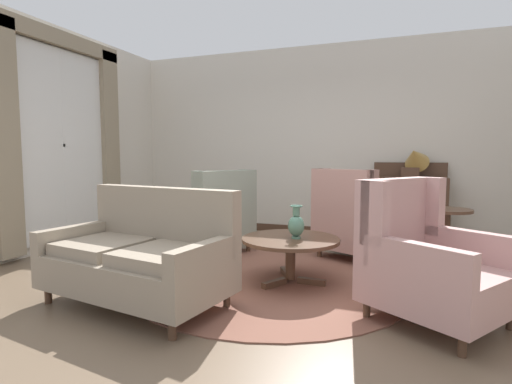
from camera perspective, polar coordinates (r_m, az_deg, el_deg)
The scene contains 15 objects.
ground at distance 3.91m, azimuth 0.67°, elevation -13.75°, with size 8.98×8.98×0.00m, color brown.
wall_back at distance 6.54m, azimuth 9.34°, elevation 7.16°, with size 6.57×0.08×3.01m, color silver.
wall_left at distance 6.23m, azimuth -25.48°, elevation 6.83°, with size 0.08×4.10×3.01m, color silver.
baseboard_back at distance 6.59m, azimuth 9.06°, elevation -5.47°, with size 6.41×0.03×0.12m, color #4C3323.
area_rug at distance 4.18m, azimuth 2.07°, elevation -12.42°, with size 2.80×2.80×0.01m, color brown.
window_with_curtains at distance 6.08m, azimuth -25.69°, elevation 7.54°, with size 0.12×2.08×2.85m.
coffee_table at distance 4.02m, azimuth 4.94°, elevation -7.53°, with size 0.97×0.97×0.46m.
porcelain_vase at distance 3.95m, azimuth 5.75°, elevation -4.62°, with size 0.16×0.16×0.33m.
settee at distance 3.61m, azimuth -16.13°, elevation -8.89°, with size 1.71×1.09×0.99m.
armchair_near_window at distance 5.26m, azimuth -5.54°, elevation -3.78°, with size 1.10×1.11×1.09m.
armchair_beside_settee at distance 5.09m, azimuth 13.62°, elevation -4.14°, with size 1.07×1.11×1.11m.
armchair_foreground_right at distance 3.38m, azimuth 23.17°, elevation -9.33°, with size 1.23×1.21×1.09m.
side_table at distance 4.63m, azimuth 25.49°, elevation -5.73°, with size 0.49×0.49×0.72m.
sideboard at distance 6.16m, azimuth 20.94°, elevation -1.92°, with size 1.01×0.36×1.17m.
gramophone at distance 6.04m, azimuth 21.62°, elevation 4.28°, with size 0.43×0.50×0.51m.
Camera 1 is at (1.23, -3.49, 1.27)m, focal length 28.06 mm.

